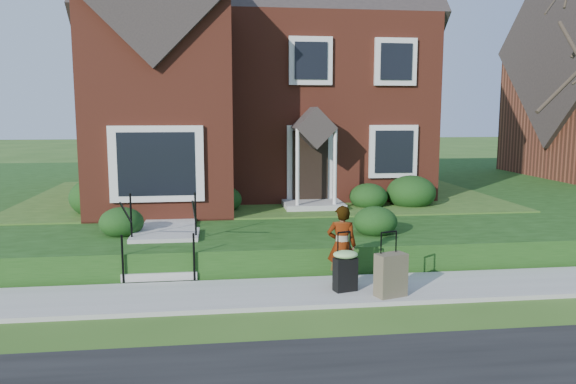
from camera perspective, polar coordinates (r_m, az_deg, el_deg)
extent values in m
plane|color=#2D5119|center=(10.13, 1.04, -10.37)|extent=(120.00, 120.00, 0.00)
cube|color=#9E9B93|center=(10.12, 1.04, -10.16)|extent=(60.00, 1.60, 0.08)
cube|color=#183A0F|center=(21.31, 7.47, 0.20)|extent=(44.00, 20.00, 0.60)
cube|color=#9E9B93|center=(14.78, -11.45, -2.11)|extent=(1.20, 6.00, 0.06)
cube|color=maroon|center=(19.56, -3.21, 8.37)|extent=(10.00, 8.00, 5.40)
cube|color=maroon|center=(14.77, -12.86, 8.26)|extent=(3.60, 2.40, 5.40)
cube|color=silver|center=(13.68, -13.15, 2.82)|extent=(2.20, 0.30, 1.80)
cube|color=black|center=(15.74, 2.26, 2.42)|extent=(1.00, 0.12, 2.10)
cube|color=black|center=(16.28, 10.64, 4.06)|extent=(1.40, 0.10, 1.50)
cube|color=#9E9B93|center=(11.00, -12.88, -8.23)|extent=(1.40, 0.30, 0.15)
cube|color=#9E9B93|center=(11.25, -12.75, -7.07)|extent=(1.40, 0.30, 0.15)
cube|color=#9E9B93|center=(11.50, -12.64, -5.96)|extent=(1.40, 0.30, 0.15)
cube|color=#9E9B93|center=(11.75, -12.53, -4.90)|extent=(1.40, 0.30, 0.15)
cube|color=#9E9B93|center=(12.29, -12.30, -4.32)|extent=(1.40, 0.80, 0.15)
cylinder|color=black|center=(10.84, -16.46, -6.55)|extent=(0.04, 0.04, 0.90)
cylinder|color=black|center=(11.87, -15.67, -2.29)|extent=(0.04, 0.04, 0.90)
cylinder|color=black|center=(10.71, -9.53, -6.51)|extent=(0.04, 0.04, 0.90)
cylinder|color=black|center=(11.75, -9.38, -2.20)|extent=(0.04, 0.04, 0.90)
ellipsoid|color=black|center=(15.31, -18.56, -0.07)|extent=(1.55, 1.55, 1.08)
ellipsoid|color=black|center=(15.03, -6.80, -0.47)|extent=(1.09, 1.09, 0.76)
ellipsoid|color=black|center=(15.68, 8.18, -0.19)|extent=(1.06, 1.06, 0.74)
ellipsoid|color=black|center=(16.08, 12.41, 0.31)|extent=(1.37, 1.37, 0.96)
ellipsoid|color=black|center=(12.57, -16.57, -2.68)|extent=(0.95, 0.95, 0.66)
ellipsoid|color=black|center=(12.29, 8.87, -2.68)|extent=(0.95, 0.95, 0.66)
imported|color=#999999|center=(10.27, 5.48, -5.42)|extent=(0.59, 0.45, 1.47)
cube|color=black|center=(10.04, 5.84, -8.32)|extent=(0.44, 0.31, 0.60)
cylinder|color=black|center=(9.86, 5.90, -4.15)|extent=(0.24, 0.09, 0.03)
cylinder|color=black|center=(9.88, 5.20, -5.44)|extent=(0.02, 0.02, 0.45)
cylinder|color=black|center=(9.93, 6.55, -5.39)|extent=(0.02, 0.02, 0.45)
cylinder|color=black|center=(10.09, 5.03, -9.82)|extent=(0.05, 0.07, 0.06)
cylinder|color=black|center=(10.15, 6.59, -9.73)|extent=(0.05, 0.07, 0.06)
ellipsoid|color=#8ABF6D|center=(9.94, 5.87, -6.28)|extent=(0.52, 0.46, 0.14)
cube|color=brown|center=(9.85, 10.40, -8.29)|extent=(0.58, 0.44, 0.75)
cylinder|color=black|center=(9.67, 10.51, -4.11)|extent=(0.30, 0.12, 0.03)
cylinder|color=black|center=(9.67, 9.60, -5.19)|extent=(0.02, 0.02, 0.36)
cylinder|color=black|center=(9.76, 11.36, -5.11)|extent=(0.02, 0.02, 0.36)
cylinder|color=black|center=(9.90, 9.33, -10.25)|extent=(0.06, 0.07, 0.06)
cylinder|color=black|center=(10.01, 11.35, -10.10)|extent=(0.06, 0.07, 0.06)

